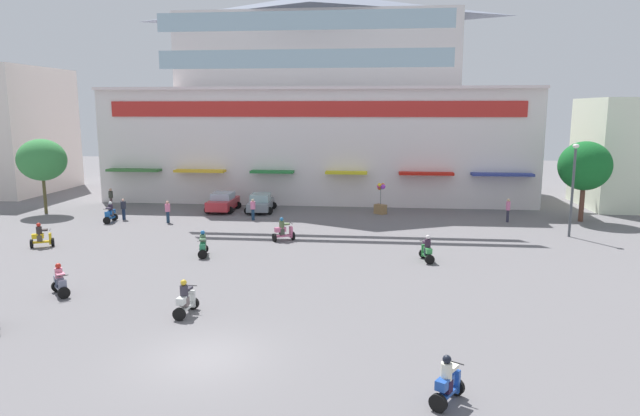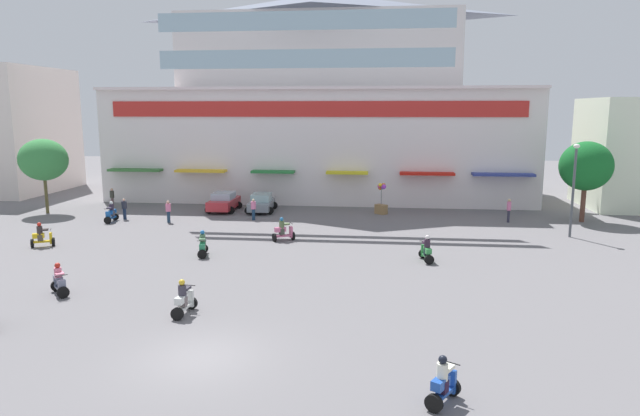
{
  "view_description": "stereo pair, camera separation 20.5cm",
  "coord_description": "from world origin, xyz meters",
  "views": [
    {
      "loc": [
        5.75,
        -17.15,
        8.22
      ],
      "look_at": [
        2.01,
        17.68,
        2.04
      ],
      "focal_mm": 31.53,
      "sensor_mm": 36.0,
      "label": 1
    },
    {
      "loc": [
        5.95,
        -17.12,
        8.22
      ],
      "look_at": [
        2.01,
        17.68,
        2.04
      ],
      "focal_mm": 31.53,
      "sensor_mm": 36.0,
      "label": 2
    }
  ],
  "objects": [
    {
      "name": "scooter_rider_1",
      "position": [
        -1.95,
        3.78,
        0.64
      ],
      "size": [
        0.65,
        1.48,
        1.52
      ],
      "color": "black",
      "rests_on": "ground"
    },
    {
      "name": "parked_car_1",
      "position": [
        -3.82,
        26.94,
        0.74
      ],
      "size": [
        2.47,
        4.11,
        1.48
      ],
      "color": "gray",
      "rests_on": "ground"
    },
    {
      "name": "scooter_rider_4",
      "position": [
        -4.14,
        12.87,
        0.6
      ],
      "size": [
        0.86,
        1.51,
        1.47
      ],
      "color": "black",
      "rests_on": "ground"
    },
    {
      "name": "pedestrian_0",
      "position": [
        -3.66,
        23.44,
        0.91
      ],
      "size": [
        0.52,
        0.52,
        1.61
      ],
      "color": "navy",
      "rests_on": "ground"
    },
    {
      "name": "scooter_rider_3",
      "position": [
        8.38,
        13.09,
        0.61
      ],
      "size": [
        0.77,
        1.5,
        1.5
      ],
      "color": "black",
      "rests_on": "ground"
    },
    {
      "name": "pedestrian_4",
      "position": [
        -13.4,
        22.6,
        0.89
      ],
      "size": [
        0.47,
        0.47,
        1.59
      ],
      "color": "#1B2A45",
      "rests_on": "ground"
    },
    {
      "name": "scooter_rider_2",
      "position": [
        -14.47,
        13.85,
        0.62
      ],
      "size": [
        1.39,
        1.06,
        1.51
      ],
      "color": "black",
      "rests_on": "ground"
    },
    {
      "name": "ground_plane",
      "position": [
        0.0,
        13.0,
        0.0
      ],
      "size": [
        128.0,
        128.0,
        0.0
      ],
      "primitive_type": "plane",
      "color": "slate"
    },
    {
      "name": "scooter_rider_5",
      "position": [
        -8.39,
        5.58,
        0.6
      ],
      "size": [
        1.29,
        1.32,
        1.46
      ],
      "color": "black",
      "rests_on": "ground"
    },
    {
      "name": "parked_car_0",
      "position": [
        -6.93,
        26.83,
        0.78
      ],
      "size": [
        2.43,
        4.0,
        1.55
      ],
      "color": "#BB2A32",
      "rests_on": "ground"
    },
    {
      "name": "pedestrian_2",
      "position": [
        -16.87,
        27.61,
        0.93
      ],
      "size": [
        0.42,
        0.42,
        1.63
      ],
      "color": "#533F41",
      "rests_on": "ground"
    },
    {
      "name": "colonial_building",
      "position": [
        0.0,
        36.85,
        8.23
      ],
      "size": [
        37.87,
        18.8,
        18.79
      ],
      "color": "silver",
      "rests_on": "ground"
    },
    {
      "name": "pedestrian_3",
      "position": [
        -9.64,
        21.8,
        0.92
      ],
      "size": [
        0.52,
        0.52,
        1.63
      ],
      "color": "#1E344C",
      "rests_on": "ground"
    },
    {
      "name": "scooter_rider_0",
      "position": [
        -13.92,
        21.54,
        0.64
      ],
      "size": [
        0.6,
        1.52,
        1.54
      ],
      "color": "black",
      "rests_on": "ground"
    },
    {
      "name": "pedestrian_1",
      "position": [
        15.17,
        24.67,
        1.02
      ],
      "size": [
        0.42,
        0.42,
        1.76
      ],
      "color": "#2D2C3F",
      "rests_on": "ground"
    },
    {
      "name": "streetlamp_near",
      "position": [
        18.12,
        20.19,
        3.58
      ],
      "size": [
        0.4,
        0.4,
        6.05
      ],
      "color": "#474C51",
      "rests_on": "ground"
    },
    {
      "name": "balloon_vendor_cart",
      "position": [
        5.85,
        27.0,
        1.01
      ],
      "size": [
        1.07,
        1.04,
        2.51
      ],
      "color": "olive",
      "rests_on": "ground"
    },
    {
      "name": "plaza_tree_0",
      "position": [
        -20.7,
        24.33,
        4.28
      ],
      "size": [
        3.85,
        3.29,
        5.93
      ],
      "color": "brown",
      "rests_on": "ground"
    },
    {
      "name": "scooter_rider_6",
      "position": [
        7.75,
        -2.15,
        0.62
      ],
      "size": [
        1.12,
        1.38,
        1.49
      ],
      "color": "black",
      "rests_on": "ground"
    },
    {
      "name": "scooter_rider_9",
      "position": [
        -0.25,
        17.05,
        0.64
      ],
      "size": [
        1.46,
        1.15,
        1.52
      ],
      "color": "black",
      "rests_on": "ground"
    },
    {
      "name": "flank_building_left",
      "position": [
        -31.24,
        35.32,
        6.12
      ],
      "size": [
        9.18,
        11.64,
        12.23
      ],
      "color": "silver",
      "rests_on": "ground"
    },
    {
      "name": "plaza_tree_1",
      "position": [
        20.64,
        25.57,
        4.11
      ],
      "size": [
        3.77,
        3.36,
        5.93
      ],
      "color": "brown",
      "rests_on": "ground"
    }
  ]
}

